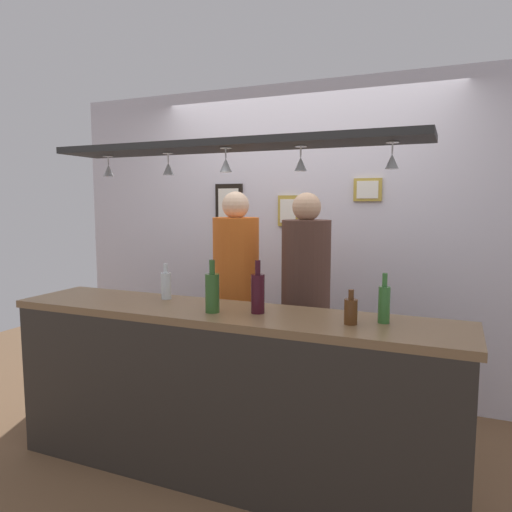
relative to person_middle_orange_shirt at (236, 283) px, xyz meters
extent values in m
plane|color=brown|center=(0.28, -0.38, -1.02)|extent=(8.00, 8.00, 0.00)
cube|color=silver|center=(0.28, 0.72, 0.28)|extent=(4.40, 0.06, 2.60)
cube|color=brown|center=(0.28, -0.73, -0.05)|extent=(2.70, 0.55, 0.04)
cube|color=#2D2823|center=(0.28, -0.99, -0.55)|extent=(2.65, 0.04, 0.95)
cube|color=black|center=(0.28, -0.68, 0.91)|extent=(2.20, 0.36, 0.04)
cylinder|color=silver|center=(-0.62, -0.63, 0.89)|extent=(0.06, 0.06, 0.00)
cylinder|color=silver|center=(-0.62, -0.63, 0.86)|extent=(0.01, 0.01, 0.06)
cone|color=silver|center=(-0.62, -0.63, 0.80)|extent=(0.07, 0.07, 0.08)
cylinder|color=silver|center=(-0.15, -0.64, 0.89)|extent=(0.06, 0.06, 0.00)
cylinder|color=silver|center=(-0.15, -0.64, 0.86)|extent=(0.01, 0.01, 0.06)
cone|color=silver|center=(-0.15, -0.64, 0.80)|extent=(0.07, 0.07, 0.08)
cylinder|color=silver|center=(0.30, -0.75, 0.89)|extent=(0.06, 0.06, 0.00)
cylinder|color=silver|center=(0.30, -0.75, 0.86)|extent=(0.01, 0.01, 0.06)
cone|color=silver|center=(0.30, -0.75, 0.80)|extent=(0.07, 0.07, 0.08)
cylinder|color=silver|center=(0.70, -0.67, 0.89)|extent=(0.06, 0.06, 0.00)
cylinder|color=silver|center=(0.70, -0.67, 0.86)|extent=(0.01, 0.01, 0.06)
cone|color=silver|center=(0.70, -0.67, 0.80)|extent=(0.07, 0.07, 0.08)
cylinder|color=silver|center=(1.18, -0.65, 0.89)|extent=(0.06, 0.06, 0.00)
cylinder|color=silver|center=(1.18, -0.65, 0.86)|extent=(0.01, 0.01, 0.06)
cone|color=silver|center=(1.18, -0.65, 0.80)|extent=(0.07, 0.07, 0.08)
cube|color=#2D334C|center=(0.00, 0.00, -0.62)|extent=(0.17, 0.18, 0.81)
cylinder|color=orange|center=(0.00, 0.00, 0.13)|extent=(0.34, 0.34, 0.70)
sphere|color=beige|center=(0.00, 0.00, 0.57)|extent=(0.20, 0.20, 0.20)
cube|color=#2D334C|center=(0.54, 0.00, -0.62)|extent=(0.17, 0.18, 0.80)
cylinder|color=brown|center=(0.54, 0.00, 0.12)|extent=(0.34, 0.34, 0.70)
sphere|color=tan|center=(0.54, 0.00, 0.56)|extent=(0.20, 0.20, 0.20)
cylinder|color=#380F19|center=(0.48, -0.73, 0.08)|extent=(0.08, 0.08, 0.22)
cylinder|color=#380F19|center=(0.48, -0.73, 0.23)|extent=(0.03, 0.03, 0.08)
cylinder|color=#2D5623|center=(0.24, -0.81, 0.08)|extent=(0.08, 0.08, 0.22)
cylinder|color=#2D5623|center=(0.24, -0.81, 0.23)|extent=(0.03, 0.03, 0.08)
cylinder|color=silver|center=(-0.22, -0.59, 0.06)|extent=(0.06, 0.06, 0.17)
cylinder|color=silver|center=(-0.22, -0.59, 0.17)|extent=(0.03, 0.03, 0.06)
cylinder|color=#512D14|center=(1.01, -0.77, 0.04)|extent=(0.07, 0.07, 0.13)
cylinder|color=#512D14|center=(1.01, -0.77, 0.13)|extent=(0.03, 0.03, 0.05)
cylinder|color=#336B2D|center=(1.16, -0.67, 0.07)|extent=(0.06, 0.06, 0.19)
cylinder|color=#336B2D|center=(1.16, -0.67, 0.20)|extent=(0.03, 0.03, 0.07)
cube|color=black|center=(-0.39, 0.67, 0.59)|extent=(0.26, 0.02, 0.34)
cube|color=white|center=(-0.39, 0.66, 0.59)|extent=(0.20, 0.01, 0.26)
cube|color=#B29338|center=(0.83, 0.67, 0.69)|extent=(0.22, 0.02, 0.18)
cube|color=white|center=(0.83, 0.66, 0.69)|extent=(0.17, 0.01, 0.14)
cube|color=#B29338|center=(0.17, 0.67, 0.52)|extent=(0.18, 0.02, 0.26)
cube|color=white|center=(0.17, 0.66, 0.52)|extent=(0.14, 0.01, 0.20)
camera|label=1|loc=(1.49, -3.13, 0.59)|focal=33.25mm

